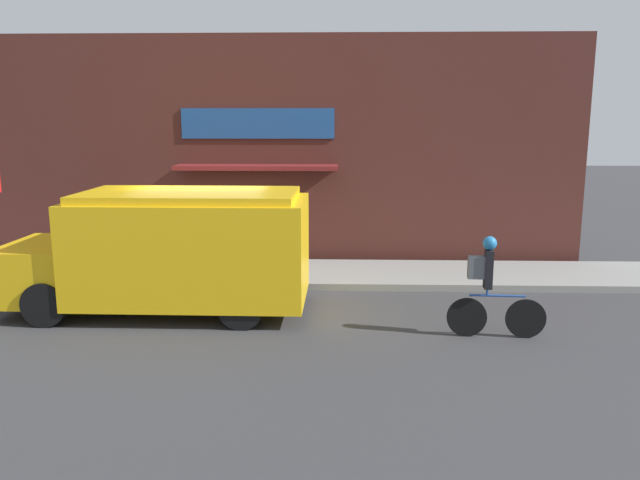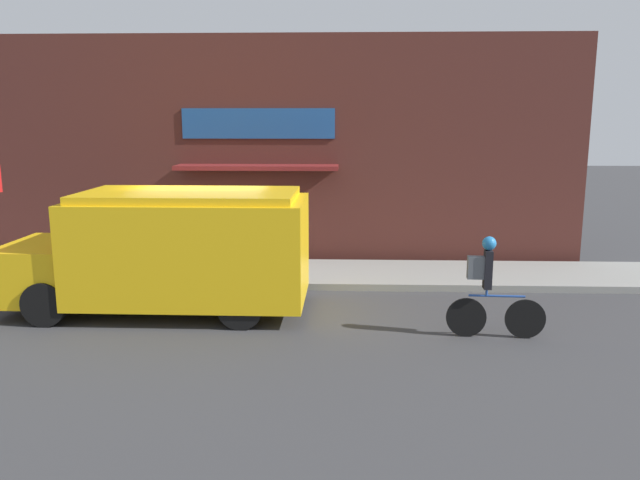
# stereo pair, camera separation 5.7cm
# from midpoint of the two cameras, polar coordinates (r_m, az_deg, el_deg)

# --- Properties ---
(ground_plane) EXTENTS (70.00, 70.00, 0.00)m
(ground_plane) POSITION_cam_midpoint_polar(r_m,az_deg,el_deg) (13.09, -10.22, -4.49)
(ground_plane) COLOR #38383A
(sidewalk) EXTENTS (28.00, 2.26, 0.14)m
(sidewalk) POSITION_cam_midpoint_polar(r_m,az_deg,el_deg) (14.14, -9.26, -2.98)
(sidewalk) COLOR gray
(sidewalk) RESTS_ON ground_plane
(storefront) EXTENTS (17.04, 0.95, 5.40)m
(storefront) POSITION_cam_midpoint_polar(r_m,az_deg,el_deg) (15.22, -8.38, 8.05)
(storefront) COLOR #4C231E
(storefront) RESTS_ON ground_plane
(school_bus) EXTENTS (5.41, 2.60, 2.21)m
(school_bus) POSITION_cam_midpoint_polar(r_m,az_deg,el_deg) (11.52, -13.30, -0.91)
(school_bus) COLOR yellow
(school_bus) RESTS_ON ground_plane
(cyclist) EXTENTS (1.57, 0.22, 1.65)m
(cyclist) POSITION_cam_midpoint_polar(r_m,az_deg,el_deg) (10.30, 15.39, -4.26)
(cyclist) COLOR black
(cyclist) RESTS_ON ground_plane
(trash_bin) EXTENTS (0.46, 0.46, 0.97)m
(trash_bin) POSITION_cam_midpoint_polar(r_m,az_deg,el_deg) (15.01, -18.28, -0.39)
(trash_bin) COLOR #2D5138
(trash_bin) RESTS_ON sidewalk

